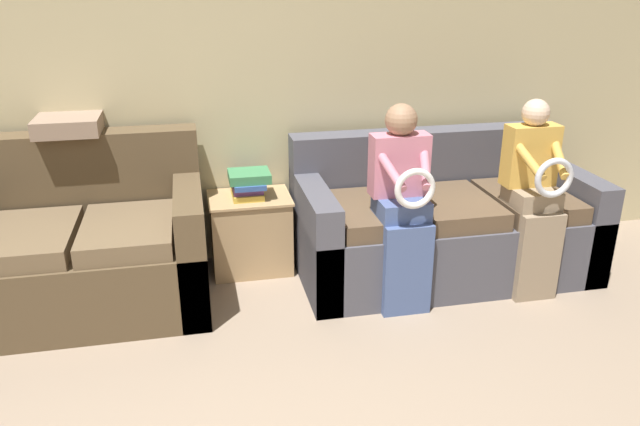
{
  "coord_description": "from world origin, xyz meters",
  "views": [
    {
      "loc": [
        -0.17,
        -1.08,
        1.87
      ],
      "look_at": [
        0.43,
        1.75,
        0.74
      ],
      "focal_mm": 35.0,
      "sensor_mm": 36.0,
      "label": 1
    }
  ],
  "objects_px": {
    "couch_main": "(441,224)",
    "child_left_seated": "(403,200)",
    "throw_pillow": "(69,124)",
    "child_right_seated": "(534,192)",
    "couch_side": "(86,250)",
    "book_stack": "(248,183)",
    "side_shelf": "(251,232)"
  },
  "relations": [
    {
      "from": "child_left_seated",
      "to": "book_stack",
      "type": "height_order",
      "value": "child_left_seated"
    },
    {
      "from": "side_shelf",
      "to": "child_right_seated",
      "type": "bearing_deg",
      "value": -21.4
    },
    {
      "from": "couch_main",
      "to": "child_right_seated",
      "type": "height_order",
      "value": "child_right_seated"
    },
    {
      "from": "child_right_seated",
      "to": "throw_pillow",
      "type": "distance_m",
      "value": 2.79
    },
    {
      "from": "child_left_seated",
      "to": "throw_pillow",
      "type": "height_order",
      "value": "child_left_seated"
    },
    {
      "from": "couch_side",
      "to": "book_stack",
      "type": "xyz_separation_m",
      "value": [
        0.99,
        0.25,
        0.26
      ]
    },
    {
      "from": "child_right_seated",
      "to": "side_shelf",
      "type": "height_order",
      "value": "child_right_seated"
    },
    {
      "from": "couch_side",
      "to": "child_left_seated",
      "type": "height_order",
      "value": "child_left_seated"
    },
    {
      "from": "child_left_seated",
      "to": "throw_pillow",
      "type": "distance_m",
      "value": 2.01
    },
    {
      "from": "couch_main",
      "to": "throw_pillow",
      "type": "height_order",
      "value": "throw_pillow"
    },
    {
      "from": "child_left_seated",
      "to": "couch_side",
      "type": "bearing_deg",
      "value": 167.7
    },
    {
      "from": "throw_pillow",
      "to": "couch_main",
      "type": "bearing_deg",
      "value": -8.56
    },
    {
      "from": "couch_main",
      "to": "throw_pillow",
      "type": "xyz_separation_m",
      "value": [
        -2.26,
        0.34,
        0.7
      ]
    },
    {
      "from": "book_stack",
      "to": "throw_pillow",
      "type": "xyz_separation_m",
      "value": [
        -1.04,
        0.07,
        0.42
      ]
    },
    {
      "from": "child_left_seated",
      "to": "child_right_seated",
      "type": "relative_size",
      "value": 1.01
    },
    {
      "from": "child_left_seated",
      "to": "throw_pillow",
      "type": "relative_size",
      "value": 3.21
    },
    {
      "from": "child_right_seated",
      "to": "side_shelf",
      "type": "distance_m",
      "value": 1.79
    },
    {
      "from": "throw_pillow",
      "to": "couch_side",
      "type": "bearing_deg",
      "value": -81.53
    },
    {
      "from": "couch_side",
      "to": "child_right_seated",
      "type": "relative_size",
      "value": 1.17
    },
    {
      "from": "side_shelf",
      "to": "throw_pillow",
      "type": "xyz_separation_m",
      "value": [
        -1.04,
        0.08,
        0.75
      ]
    },
    {
      "from": "couch_side",
      "to": "book_stack",
      "type": "bearing_deg",
      "value": 13.98
    },
    {
      "from": "couch_main",
      "to": "child_left_seated",
      "type": "relative_size",
      "value": 1.58
    },
    {
      "from": "side_shelf",
      "to": "throw_pillow",
      "type": "distance_m",
      "value": 1.29
    },
    {
      "from": "couch_side",
      "to": "throw_pillow",
      "type": "distance_m",
      "value": 0.75
    },
    {
      "from": "throw_pillow",
      "to": "side_shelf",
      "type": "bearing_deg",
      "value": -4.16
    },
    {
      "from": "couch_main",
      "to": "child_left_seated",
      "type": "bearing_deg",
      "value": -137.79
    },
    {
      "from": "couch_side",
      "to": "child_left_seated",
      "type": "relative_size",
      "value": 1.16
    },
    {
      "from": "book_stack",
      "to": "side_shelf",
      "type": "bearing_deg",
      "value": -63.61
    },
    {
      "from": "child_left_seated",
      "to": "throw_pillow",
      "type": "bearing_deg",
      "value": 158.96
    },
    {
      "from": "child_right_seated",
      "to": "side_shelf",
      "type": "xyz_separation_m",
      "value": [
        -1.63,
        0.64,
        -0.38
      ]
    },
    {
      "from": "couch_side",
      "to": "throw_pillow",
      "type": "height_order",
      "value": "throw_pillow"
    },
    {
      "from": "couch_side",
      "to": "side_shelf",
      "type": "distance_m",
      "value": 1.02
    }
  ]
}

